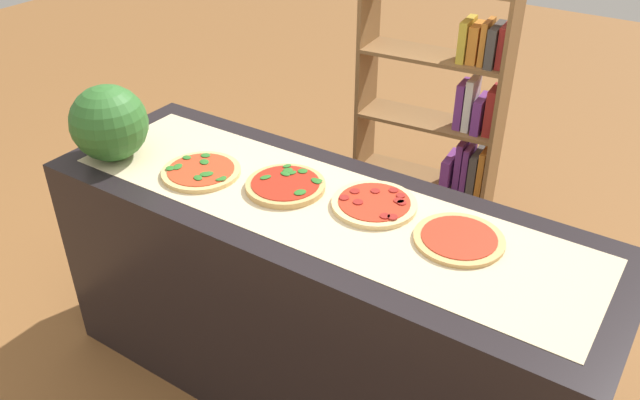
{
  "coord_description": "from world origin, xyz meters",
  "views": [
    {
      "loc": [
        1.04,
        -1.57,
        2.1
      ],
      "look_at": [
        0.0,
        0.0,
        0.9
      ],
      "focal_mm": 36.52,
      "sensor_mm": 36.0,
      "label": 1
    }
  ],
  "objects_px": {
    "pizza_pepperoni_2": "(374,204)",
    "bookshelf": "(446,137)",
    "pizza_spinach_1": "(286,185)",
    "watermelon": "(109,123)",
    "pizza_spinach_0": "(201,171)",
    "pizza_plain_3": "(459,239)"
  },
  "relations": [
    {
      "from": "pizza_plain_3",
      "to": "watermelon",
      "type": "bearing_deg",
      "value": -170.87
    },
    {
      "from": "pizza_spinach_1",
      "to": "watermelon",
      "type": "distance_m",
      "value": 0.73
    },
    {
      "from": "pizza_pepperoni_2",
      "to": "bookshelf",
      "type": "height_order",
      "value": "bookshelf"
    },
    {
      "from": "pizza_plain_3",
      "to": "pizza_pepperoni_2",
      "type": "bearing_deg",
      "value": 174.84
    },
    {
      "from": "pizza_spinach_0",
      "to": "pizza_plain_3",
      "type": "xyz_separation_m",
      "value": [
        0.97,
        0.13,
        -0.0
      ]
    },
    {
      "from": "pizza_plain_3",
      "to": "pizza_spinach_1",
      "type": "bearing_deg",
      "value": -176.39
    },
    {
      "from": "pizza_pepperoni_2",
      "to": "bookshelf",
      "type": "xyz_separation_m",
      "value": [
        -0.21,
        1.13,
        -0.29
      ]
    },
    {
      "from": "pizza_pepperoni_2",
      "to": "pizza_plain_3",
      "type": "xyz_separation_m",
      "value": [
        0.32,
        -0.03,
        -0.0
      ]
    },
    {
      "from": "pizza_plain_3",
      "to": "bookshelf",
      "type": "xyz_separation_m",
      "value": [
        -0.53,
        1.16,
        -0.28
      ]
    },
    {
      "from": "pizza_plain_3",
      "to": "bookshelf",
      "type": "distance_m",
      "value": 1.31
    },
    {
      "from": "bookshelf",
      "to": "pizza_pepperoni_2",
      "type": "bearing_deg",
      "value": -79.46
    },
    {
      "from": "pizza_spinach_1",
      "to": "pizza_plain_3",
      "type": "bearing_deg",
      "value": 3.61
    },
    {
      "from": "bookshelf",
      "to": "watermelon",
      "type": "bearing_deg",
      "value": -120.3
    },
    {
      "from": "pizza_spinach_0",
      "to": "pizza_plain_3",
      "type": "relative_size",
      "value": 1.01
    },
    {
      "from": "pizza_pepperoni_2",
      "to": "bookshelf",
      "type": "relative_size",
      "value": 0.22
    },
    {
      "from": "pizza_spinach_1",
      "to": "watermelon",
      "type": "height_order",
      "value": "watermelon"
    },
    {
      "from": "pizza_plain_3",
      "to": "watermelon",
      "type": "relative_size",
      "value": 0.99
    },
    {
      "from": "pizza_spinach_0",
      "to": "pizza_plain_3",
      "type": "height_order",
      "value": "pizza_spinach_0"
    },
    {
      "from": "pizza_spinach_0",
      "to": "pizza_spinach_1",
      "type": "height_order",
      "value": "pizza_spinach_1"
    },
    {
      "from": "pizza_spinach_1",
      "to": "bookshelf",
      "type": "relative_size",
      "value": 0.21
    },
    {
      "from": "pizza_spinach_0",
      "to": "watermelon",
      "type": "relative_size",
      "value": 1.0
    },
    {
      "from": "pizza_spinach_1",
      "to": "watermelon",
      "type": "xyz_separation_m",
      "value": [
        -0.69,
        -0.17,
        0.13
      ]
    }
  ]
}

